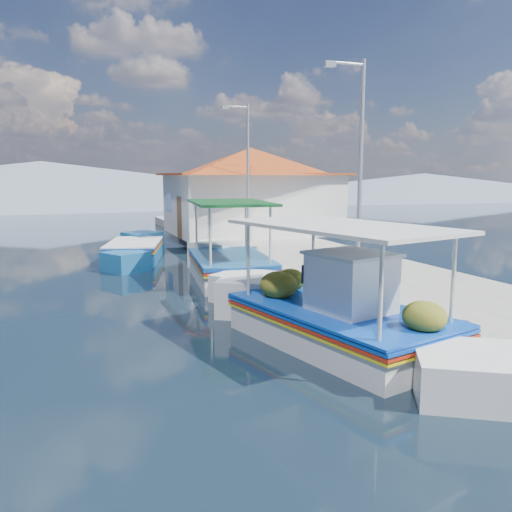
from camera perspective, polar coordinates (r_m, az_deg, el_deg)
name	(u,v)px	position (r m, az deg, el deg)	size (l,w,h in m)	color
ground	(221,338)	(11.23, -3.92, -9.08)	(160.00, 160.00, 0.00)	black
quay	(329,265)	(18.82, 8.05, -1.05)	(5.00, 44.00, 0.50)	#ADAAA2
bollards	(284,261)	(17.17, 3.13, -0.57)	(0.20, 17.20, 0.30)	#A5A8AD
main_caique	(338,319)	(10.83, 9.03, -6.91)	(3.68, 8.20, 2.77)	white
caique_green_canopy	(229,268)	(17.18, -3.00, -1.28)	(3.00, 7.77, 2.93)	white
caique_blue_hull	(134,253)	(21.83, -13.36, 0.35)	(3.15, 6.48, 1.20)	#185892
harbor_building	(251,189)	(26.89, -0.59, 7.39)	(10.49, 10.49, 4.40)	white
lamp_post_near	(358,161)	(14.40, 11.19, 10.26)	(1.21, 0.14, 6.00)	#A5A8AD
lamp_post_far	(246,167)	(22.55, -1.13, 9.85)	(1.21, 0.14, 6.00)	#A5A8AD
mountain_ridge	(141,187)	(66.95, -12.59, 7.42)	(171.40, 96.00, 5.50)	slate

